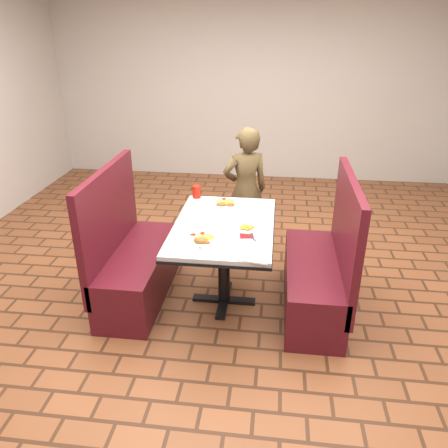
{
  "coord_description": "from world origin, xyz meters",
  "views": [
    {
      "loc": [
        0.4,
        -3.18,
        2.23
      ],
      "look_at": [
        0.0,
        0.0,
        0.75
      ],
      "focal_mm": 35.0,
      "sensor_mm": 36.0,
      "label": 1
    }
  ],
  "objects_px": {
    "near_dinner_plate": "(203,238)",
    "far_dinner_plate": "(225,202)",
    "booth_bench_left": "(133,263)",
    "diner_person": "(245,190)",
    "red_tumbler": "(197,192)",
    "plantain_plate": "(247,228)",
    "dining_table": "(224,235)",
    "booth_bench_right": "(319,275)"
  },
  "relations": [
    {
      "from": "near_dinner_plate",
      "to": "far_dinner_plate",
      "type": "xyz_separation_m",
      "value": [
        0.08,
        0.72,
        -0.0
      ]
    },
    {
      "from": "booth_bench_left",
      "to": "diner_person",
      "type": "height_order",
      "value": "diner_person"
    },
    {
      "from": "booth_bench_left",
      "to": "near_dinner_plate",
      "type": "height_order",
      "value": "booth_bench_left"
    },
    {
      "from": "near_dinner_plate",
      "to": "red_tumbler",
      "type": "height_order",
      "value": "red_tumbler"
    },
    {
      "from": "plantain_plate",
      "to": "far_dinner_plate",
      "type": "bearing_deg",
      "value": 115.26
    },
    {
      "from": "plantain_plate",
      "to": "dining_table",
      "type": "bearing_deg",
      "value": 156.6
    },
    {
      "from": "booth_bench_left",
      "to": "diner_person",
      "type": "relative_size",
      "value": 0.91
    },
    {
      "from": "dining_table",
      "to": "red_tumbler",
      "type": "distance_m",
      "value": 0.66
    },
    {
      "from": "diner_person",
      "to": "plantain_plate",
      "type": "height_order",
      "value": "diner_person"
    },
    {
      "from": "booth_bench_right",
      "to": "far_dinner_plate",
      "type": "bearing_deg",
      "value": 154.15
    },
    {
      "from": "booth_bench_left",
      "to": "near_dinner_plate",
      "type": "relative_size",
      "value": 4.95
    },
    {
      "from": "booth_bench_left",
      "to": "booth_bench_right",
      "type": "height_order",
      "value": "same"
    },
    {
      "from": "booth_bench_right",
      "to": "far_dinner_plate",
      "type": "distance_m",
      "value": 1.03
    },
    {
      "from": "far_dinner_plate",
      "to": "plantain_plate",
      "type": "xyz_separation_m",
      "value": [
        0.23,
        -0.49,
        -0.01
      ]
    },
    {
      "from": "dining_table",
      "to": "diner_person",
      "type": "height_order",
      "value": "diner_person"
    },
    {
      "from": "dining_table",
      "to": "far_dinner_plate",
      "type": "relative_size",
      "value": 4.62
    },
    {
      "from": "near_dinner_plate",
      "to": "plantain_plate",
      "type": "xyz_separation_m",
      "value": [
        0.31,
        0.24,
        -0.02
      ]
    },
    {
      "from": "red_tumbler",
      "to": "booth_bench_right",
      "type": "bearing_deg",
      "value": -26.33
    },
    {
      "from": "booth_bench_left",
      "to": "far_dinner_plate",
      "type": "xyz_separation_m",
      "value": [
        0.76,
        0.41,
        0.44
      ]
    },
    {
      "from": "diner_person",
      "to": "near_dinner_plate",
      "type": "bearing_deg",
      "value": 58.76
    },
    {
      "from": "red_tumbler",
      "to": "dining_table",
      "type": "bearing_deg",
      "value": -59.61
    },
    {
      "from": "dining_table",
      "to": "booth_bench_right",
      "type": "xyz_separation_m",
      "value": [
        0.8,
        0.0,
        -0.32
      ]
    },
    {
      "from": "booth_bench_left",
      "to": "booth_bench_right",
      "type": "relative_size",
      "value": 1.0
    },
    {
      "from": "diner_person",
      "to": "far_dinner_plate",
      "type": "relative_size",
      "value": 5.01
    },
    {
      "from": "booth_bench_right",
      "to": "red_tumbler",
      "type": "distance_m",
      "value": 1.34
    },
    {
      "from": "diner_person",
      "to": "plantain_plate",
      "type": "bearing_deg",
      "value": 72.46
    },
    {
      "from": "diner_person",
      "to": "booth_bench_right",
      "type": "bearing_deg",
      "value": 101.24
    },
    {
      "from": "near_dinner_plate",
      "to": "red_tumbler",
      "type": "bearing_deg",
      "value": 103.26
    },
    {
      "from": "booth_bench_right",
      "to": "near_dinner_plate",
      "type": "distance_m",
      "value": 1.07
    },
    {
      "from": "near_dinner_plate",
      "to": "red_tumbler",
      "type": "relative_size",
      "value": 2.15
    },
    {
      "from": "dining_table",
      "to": "diner_person",
      "type": "relative_size",
      "value": 0.92
    },
    {
      "from": "dining_table",
      "to": "near_dinner_plate",
      "type": "bearing_deg",
      "value": -110.67
    },
    {
      "from": "booth_bench_left",
      "to": "diner_person",
      "type": "xyz_separation_m",
      "value": [
        0.89,
        1.06,
        0.33
      ]
    },
    {
      "from": "booth_bench_left",
      "to": "plantain_plate",
      "type": "xyz_separation_m",
      "value": [
        0.99,
        -0.08,
        0.43
      ]
    },
    {
      "from": "dining_table",
      "to": "booth_bench_right",
      "type": "bearing_deg",
      "value": 0.0
    },
    {
      "from": "booth_bench_left",
      "to": "red_tumbler",
      "type": "bearing_deg",
      "value": 49.7
    },
    {
      "from": "booth_bench_left",
      "to": "far_dinner_plate",
      "type": "distance_m",
      "value": 0.97
    },
    {
      "from": "booth_bench_left",
      "to": "plantain_plate",
      "type": "height_order",
      "value": "booth_bench_left"
    },
    {
      "from": "dining_table",
      "to": "plantain_plate",
      "type": "bearing_deg",
      "value": -23.4
    },
    {
      "from": "booth_bench_right",
      "to": "plantain_plate",
      "type": "relative_size",
      "value": 6.63
    },
    {
      "from": "booth_bench_right",
      "to": "diner_person",
      "type": "xyz_separation_m",
      "value": [
        -0.71,
        1.06,
        0.33
      ]
    },
    {
      "from": "far_dinner_plate",
      "to": "diner_person",
      "type": "bearing_deg",
      "value": 78.69
    }
  ]
}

